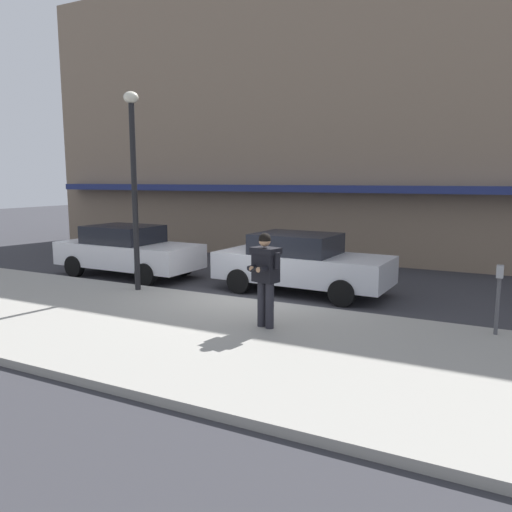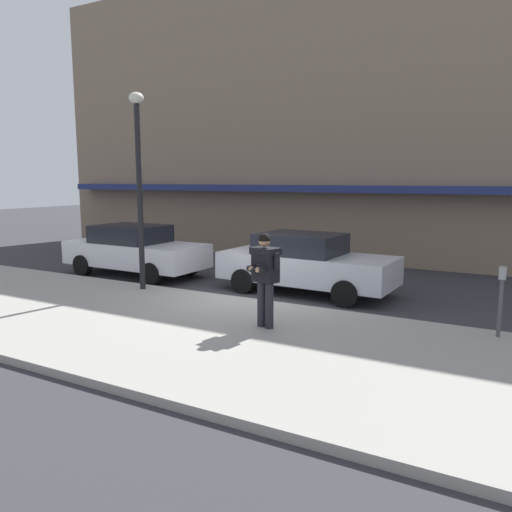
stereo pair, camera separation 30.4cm
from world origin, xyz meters
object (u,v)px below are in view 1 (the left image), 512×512
Objects in this scene: man_texting_on_phone at (265,270)px; parked_sedan_near at (127,250)px; street_lamp_post at (134,170)px; parking_meter at (499,290)px; parked_sedan_mid at (301,263)px.

parked_sedan_near is at bearing 152.22° from man_texting_on_phone.
parked_sedan_near is at bearing 136.54° from street_lamp_post.
man_texting_on_phone is at bearing -158.87° from parking_meter.
man_texting_on_phone is at bearing -18.66° from street_lamp_post.
street_lamp_post is 3.84× the size of parking_meter.
man_texting_on_phone is 0.37× the size of street_lamp_post.
parked_sedan_mid is at bearing 30.93° from street_lamp_post.
parked_sedan_near is 5.55m from parked_sedan_mid.
man_texting_on_phone is 4.95m from street_lamp_post.
parking_meter is (10.20, -1.79, 0.18)m from parked_sedan_near.
parked_sedan_near is 0.93× the size of street_lamp_post.
man_texting_on_phone reaches higher than parked_sedan_mid.
parked_sedan_mid reaches higher than parking_meter.
parked_sedan_near is 3.57× the size of parking_meter.
street_lamp_post is at bearing 161.34° from man_texting_on_phone.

